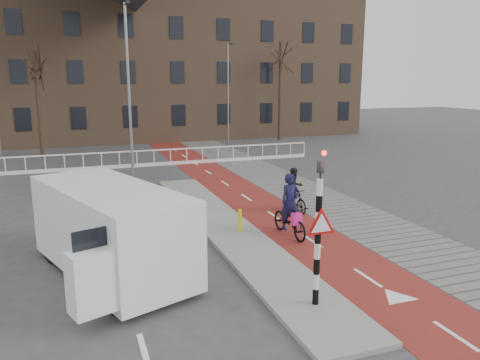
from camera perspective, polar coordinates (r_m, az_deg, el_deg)
name	(u,v)px	position (r m, az deg, el deg)	size (l,w,h in m)	color
ground	(299,271)	(12.95, 7.17, -10.99)	(120.00, 120.00, 0.00)	#38383A
bike_lane	(232,188)	(22.31, -1.03, -0.94)	(2.50, 60.00, 0.01)	maroon
sidewalk	(285,183)	(23.34, 5.49, -0.41)	(3.00, 60.00, 0.01)	slate
curb_island	(227,228)	(16.14, -1.54, -5.92)	(1.80, 16.00, 0.12)	gray
traffic_signal	(319,225)	(10.32, 9.57, -5.39)	(0.80, 0.80, 3.68)	black
bollard	(240,220)	(15.55, -0.02, -4.96)	(0.12, 0.12, 0.75)	yellow
cyclist_near	(290,215)	(15.43, 6.12, -4.31)	(0.84, 2.07, 2.09)	black
cyclist_far	(294,194)	(18.24, 6.62, -1.66)	(0.81, 1.64, 1.74)	black
van	(111,229)	(12.72, -15.48, -5.79)	(3.97, 5.93, 2.37)	white
railing	(83,165)	(27.98, -18.54, 1.75)	(28.00, 0.10, 0.99)	silver
townhouse_row	(97,46)	(42.72, -17.09, 15.36)	(46.00, 10.00, 15.90)	#7F6047
tree_mid	(39,106)	(33.31, -23.34, 8.34)	(0.29, 0.29, 6.80)	black
tree_right	(280,92)	(39.81, 4.89, 10.67)	(0.26, 0.26, 8.08)	black
streetlight_near	(129,102)	(20.99, -13.32, 9.18)	(0.12, 0.12, 8.18)	slate
streetlight_right	(228,95)	(36.66, -1.46, 10.34)	(0.12, 0.12, 7.77)	slate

